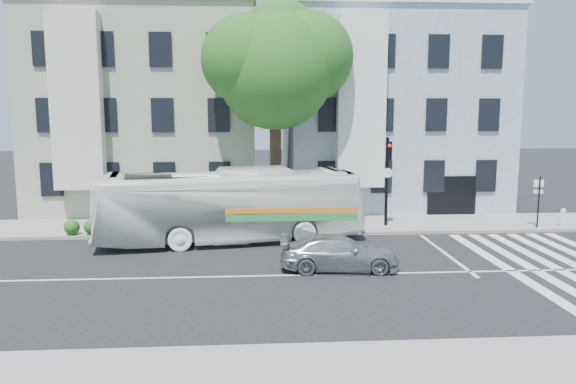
{
  "coord_description": "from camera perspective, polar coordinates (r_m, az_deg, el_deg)",
  "views": [
    {
      "loc": [
        -1.23,
        -18.73,
        5.73
      ],
      "look_at": [
        0.27,
        3.52,
        2.4
      ],
      "focal_mm": 35.0,
      "sensor_mm": 36.0,
      "label": 1
    }
  ],
  "objects": [
    {
      "name": "far_sign_pole",
      "position": [
        28.82,
        24.11,
        -0.29
      ],
      "size": [
        0.43,
        0.22,
        2.44
      ],
      "rotation": [
        0.0,
        0.0,
        -0.29
      ],
      "color": "black",
      "rests_on": "sidewalk_far"
    },
    {
      "name": "hedge",
      "position": [
        25.84,
        -12.05,
        -3.38
      ],
      "size": [
        8.24,
        3.83,
        0.7
      ],
      "primitive_type": null,
      "rotation": [
        0.0,
        0.0,
        -0.37
      ],
      "color": "#22601F",
      "rests_on": "sidewalk_far"
    },
    {
      "name": "traffic_signal",
      "position": [
        26.99,
        10.08,
        2.19
      ],
      "size": [
        0.46,
        0.54,
        4.38
      ],
      "rotation": [
        0.0,
        0.0,
        -0.17
      ],
      "color": "black",
      "rests_on": "ground"
    },
    {
      "name": "bus",
      "position": [
        24.26,
        -5.9,
        -1.39
      ],
      "size": [
        4.47,
        11.68,
        3.18
      ],
      "primitive_type": "imported",
      "rotation": [
        0.0,
        0.0,
        1.73
      ],
      "color": "white",
      "rests_on": "ground"
    },
    {
      "name": "building_right",
      "position": [
        34.72,
        9.95,
        7.98
      ],
      "size": [
        12.0,
        10.0,
        11.0
      ],
      "primitive_type": "cube",
      "color": "#8C97A7",
      "rests_on": "ground"
    },
    {
      "name": "fire_hydrant",
      "position": [
        29.96,
        26.16,
        -2.28
      ],
      "size": [
        0.48,
        0.28,
        0.85
      ],
      "rotation": [
        0.0,
        0.0,
        -0.12
      ],
      "color": "silver",
      "rests_on": "sidewalk_far"
    },
    {
      "name": "sidewalk_far",
      "position": [
        27.35,
        -1.2,
        -3.44
      ],
      "size": [
        80.0,
        4.0,
        0.15
      ],
      "primitive_type": "cube",
      "color": "gray",
      "rests_on": "ground"
    },
    {
      "name": "building_left",
      "position": [
        34.23,
        -13.69,
        7.86
      ],
      "size": [
        12.0,
        10.0,
        11.0
      ],
      "primitive_type": "cube",
      "color": "#9DA287",
      "rests_on": "ground"
    },
    {
      "name": "sedan",
      "position": [
        20.24,
        5.24,
        -6.18
      ],
      "size": [
        1.98,
        4.34,
        1.23
      ],
      "primitive_type": "imported",
      "rotation": [
        0.0,
        0.0,
        1.51
      ],
      "color": "#ABAEB3",
      "rests_on": "ground"
    },
    {
      "name": "street_tree",
      "position": [
        27.58,
        -1.2,
        12.86
      ],
      "size": [
        7.3,
        5.9,
        11.1
      ],
      "color": "#2D2116",
      "rests_on": "ground"
    },
    {
      "name": "ground",
      "position": [
        19.63,
        -0.1,
        -8.48
      ],
      "size": [
        120.0,
        120.0,
        0.0
      ],
      "primitive_type": "plane",
      "color": "black",
      "rests_on": "ground"
    }
  ]
}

